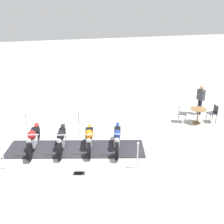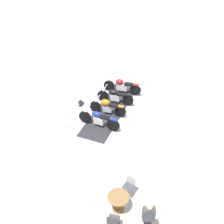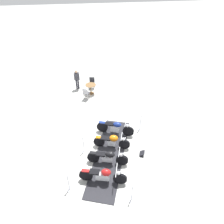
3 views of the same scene
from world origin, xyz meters
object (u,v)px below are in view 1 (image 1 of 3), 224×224
object	(u,v)px
motorcycle_navy	(117,139)
stanchion_left_front	(27,128)
motorcycle_copper	(89,139)
motorcycle_black	(61,140)
bystander_person	(201,97)
motorcycle_maroon	(33,139)
info_placard	(79,172)
stanchion_right_front	(4,162)
stanchion_left_mid	(79,127)
cafe_table	(198,112)
stanchion_right_rear	(137,161)
cafe_chair_across_table	(213,112)
cafe_chair_near_table	(181,112)

from	to	relation	value
motorcycle_navy	stanchion_left_front	size ratio (longest dim) A/B	2.05
motorcycle_copper	motorcycle_navy	distance (m)	1.13
motorcycle_black	bystander_person	bearing A→B (deg)	115.81
motorcycle_maroon	bystander_person	size ratio (longest dim) A/B	1.39
info_placard	motorcycle_navy	bearing A→B (deg)	-128.97
motorcycle_black	motorcycle_copper	size ratio (longest dim) A/B	1.05
stanchion_left_front	stanchion_right_front	xyz separation A→B (m)	(-0.89, -2.75, -0.01)
motorcycle_maroon	stanchion_left_mid	world-z (taller)	stanchion_left_mid
info_placard	motorcycle_black	bearing A→B (deg)	-62.23
stanchion_left_front	motorcycle_black	bearing A→B (deg)	-56.99
motorcycle_navy	stanchion_left_mid	xyz separation A→B (m)	(-1.16, 1.93, -0.16)
stanchion_left_mid	cafe_table	distance (m)	5.93
info_placard	stanchion_right_rear	bearing A→B (deg)	-172.31
motorcycle_copper	bystander_person	world-z (taller)	bystander_person
stanchion_right_rear	bystander_person	bearing A→B (deg)	35.48
motorcycle_black	stanchion_right_front	xyz separation A→B (m)	(-2.16, -0.79, -0.16)
info_placard	bystander_person	size ratio (longest dim) A/B	0.27
motorcycle_maroon	motorcycle_copper	xyz separation A→B (m)	(2.16, -0.69, 0.00)
motorcycle_navy	stanchion_right_rear	bearing A→B (deg)	28.37
motorcycle_maroon	cafe_table	bearing A→B (deg)	105.37
cafe_chair_across_table	cafe_table	bearing A→B (deg)	-0.00
motorcycle_copper	motorcycle_navy	bearing A→B (deg)	87.49
stanchion_right_front	cafe_table	bearing A→B (deg)	8.31
motorcycle_black	motorcycle_copper	xyz separation A→B (m)	(1.08, -0.35, 0.04)
motorcycle_copper	bystander_person	distance (m)	6.90
bystander_person	motorcycle_navy	bearing A→B (deg)	14.88
motorcycle_copper	bystander_person	size ratio (longest dim) A/B	1.24
stanchion_left_mid	motorcycle_black	bearing A→B (deg)	-128.95
motorcycle_black	motorcycle_navy	size ratio (longest dim) A/B	0.97
stanchion_left_front	bystander_person	size ratio (longest dim) A/B	0.65
motorcycle_copper	stanchion_left_mid	distance (m)	1.59
motorcycle_copper	cafe_chair_across_table	xyz separation A→B (m)	(6.60, 0.75, 0.03)
stanchion_right_rear	cafe_table	bearing A→B (deg)	31.75
cafe_chair_across_table	bystander_person	distance (m)	1.23
motorcycle_copper	cafe_chair_across_table	size ratio (longest dim) A/B	2.23
cafe_chair_near_table	bystander_person	bearing A→B (deg)	50.04
stanchion_left_mid	stanchion_right_front	world-z (taller)	stanchion_left_mid
cafe_chair_near_table	cafe_chair_across_table	bearing A→B (deg)	9.30
stanchion_left_mid	stanchion_left_front	xyz separation A→B (m)	(-2.27, 0.73, -0.02)
info_placard	motorcycle_maroon	bearing A→B (deg)	-39.77
motorcycle_black	motorcycle_maroon	bearing A→B (deg)	-92.98
cafe_chair_near_table	stanchion_left_front	bearing A→B (deg)	-159.95
motorcycle_black	cafe_chair_near_table	size ratio (longest dim) A/B	2.27
cafe_chair_across_table	cafe_chair_near_table	bearing A→B (deg)	-9.34
motorcycle_maroon	cafe_chair_near_table	xyz separation A→B (m)	(7.23, 0.58, 0.04)
stanchion_left_front	motorcycle_copper	bearing A→B (deg)	-44.49
motorcycle_black	stanchion_left_front	world-z (taller)	stanchion_left_front
stanchion_right_front	bystander_person	world-z (taller)	bystander_person
motorcycle_copper	info_placard	size ratio (longest dim) A/B	4.58
motorcycle_black	info_placard	size ratio (longest dim) A/B	4.79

